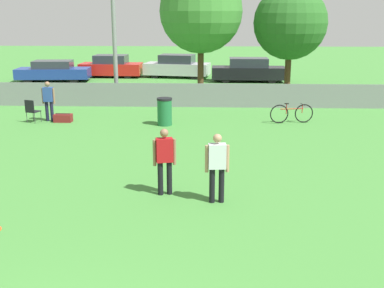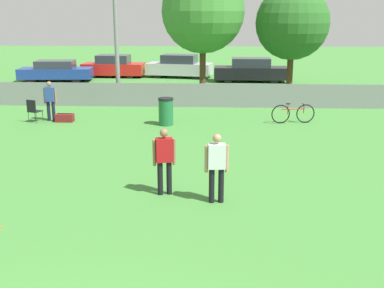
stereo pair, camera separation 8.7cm
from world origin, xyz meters
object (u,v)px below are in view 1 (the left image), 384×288
(tree_far_right, at_px, (290,23))
(player_defender_red, at_px, (165,157))
(parked_car_dark, at_px, (248,70))
(parked_car_silver, at_px, (177,67))
(parked_car_blue, at_px, (53,71))
(gear_bag_sideline, at_px, (63,118))
(trash_bin, at_px, (165,112))
(parked_car_red, at_px, (111,67))
(player_receiver_white, at_px, (217,164))
(spectator_in_blue, at_px, (48,99))
(tree_near_pole, at_px, (201,11))
(light_pole, at_px, (113,3))
(bicycle_sideline, at_px, (292,113))
(folding_chair_sideline, at_px, (32,110))

(tree_far_right, height_order, player_defender_red, tree_far_right)
(player_defender_red, distance_m, parked_car_dark, 20.10)
(player_defender_red, height_order, parked_car_silver, player_defender_red)
(parked_car_blue, bearing_deg, gear_bag_sideline, -75.38)
(trash_bin, relative_size, parked_car_dark, 0.23)
(parked_car_red, relative_size, parked_car_silver, 0.92)
(player_receiver_white, bearing_deg, spectator_in_blue, 122.97)
(tree_far_right, relative_size, parked_car_silver, 1.24)
(tree_near_pole, height_order, player_defender_red, tree_near_pole)
(light_pole, distance_m, tree_far_right, 9.07)
(tree_near_pole, bearing_deg, bicycle_sideline, -59.95)
(trash_bin, xyz_separation_m, gear_bag_sideline, (-4.12, 0.40, -0.38))
(parked_car_blue, bearing_deg, player_defender_red, -70.11)
(folding_chair_sideline, bearing_deg, player_receiver_white, 151.23)
(player_defender_red, height_order, player_receiver_white, same)
(parked_car_blue, xyz_separation_m, parked_car_red, (3.21, 2.39, 0.04))
(light_pole, bearing_deg, tree_near_pole, 34.29)
(player_defender_red, relative_size, folding_chair_sideline, 1.76)
(trash_bin, bearing_deg, parked_car_silver, 92.13)
(light_pole, relative_size, bicycle_sideline, 4.51)
(bicycle_sideline, xyz_separation_m, parked_car_red, (-9.99, 13.80, 0.31))
(spectator_in_blue, relative_size, bicycle_sideline, 0.92)
(light_pole, bearing_deg, parked_car_dark, 49.63)
(player_defender_red, distance_m, trash_bin, 7.42)
(light_pole, distance_m, folding_chair_sideline, 6.42)
(parked_car_blue, distance_m, parked_car_red, 4.01)
(tree_near_pole, relative_size, parked_car_blue, 1.38)
(light_pole, bearing_deg, bicycle_sideline, -26.31)
(light_pole, relative_size, spectator_in_blue, 4.91)
(tree_near_pole, relative_size, folding_chair_sideline, 6.98)
(bicycle_sideline, relative_size, parked_car_dark, 0.38)
(parked_car_blue, relative_size, parked_car_dark, 1.01)
(parked_car_dark, bearing_deg, spectator_in_blue, -125.64)
(player_defender_red, relative_size, spectator_in_blue, 1.02)
(player_receiver_white, relative_size, bicycle_sideline, 0.93)
(tree_near_pole, bearing_deg, tree_far_right, 3.54)
(gear_bag_sideline, height_order, parked_car_dark, parked_car_dark)
(parked_car_red, xyz_separation_m, parked_car_silver, (4.48, -0.10, 0.03))
(tree_near_pole, bearing_deg, folding_chair_sideline, -133.62)
(gear_bag_sideline, distance_m, parked_car_blue, 12.30)
(parked_car_dark, bearing_deg, bicycle_sideline, -84.94)
(player_defender_red, distance_m, player_receiver_white, 1.31)
(bicycle_sideline, bearing_deg, parked_car_dark, 85.30)
(player_receiver_white, bearing_deg, player_defender_red, 154.46)
(player_defender_red, relative_size, bicycle_sideline, 0.93)
(player_receiver_white, distance_m, parked_car_red, 23.27)
(parked_car_dark, bearing_deg, parked_car_silver, 159.22)
(bicycle_sideline, xyz_separation_m, parked_car_silver, (-5.51, 13.70, 0.35))
(bicycle_sideline, distance_m, parked_car_dark, 11.88)
(parked_car_silver, bearing_deg, parked_car_blue, -153.60)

